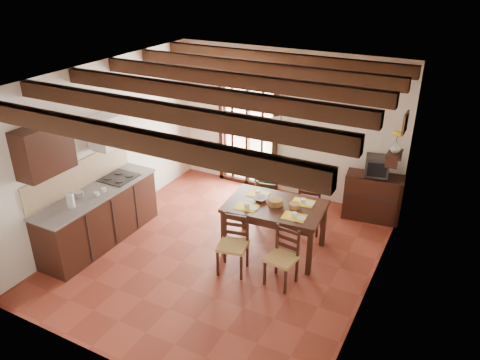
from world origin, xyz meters
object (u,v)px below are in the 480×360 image
Objects in this scene: pendant_lamp at (281,125)px; chair_near_left at (233,254)px; kitchen_counter at (99,216)px; dining_table at (275,211)px; chair_near_right at (281,267)px; crt_tv at (377,166)px; chair_far_left at (268,209)px; potted_plant at (267,172)px; chair_far_right at (310,217)px; sideboard at (373,197)px.

chair_near_left is at bearing -109.17° from pendant_lamp.
kitchen_counter is 2.85m from dining_table.
pendant_lamp is (-0.44, 0.83, 1.81)m from chair_near_right.
chair_near_right is at bearing -62.21° from pendant_lamp.
kitchen_counter reaches higher than chair_near_right.
crt_tv reaches higher than dining_table.
kitchen_counter is at bearing 30.93° from chair_far_left.
pendant_lamp reaches higher than chair_near_right.
chair_near_left is at bearing -132.12° from crt_tv.
potted_plant reaches higher than chair_far_left.
pendant_lamp is at bearing 125.20° from chair_near_right.
dining_table is 1.73m from potted_plant.
chair_near_right reaches higher than dining_table.
kitchen_counter is 2.65× the size of chair_far_right.
pendant_lamp reaches higher than potted_plant.
kitchen_counter is at bearing -155.59° from pendant_lamp.
dining_table is 1.83× the size of chair_near_right.
crt_tv is (1.44, 2.53, 0.74)m from chair_near_left.
pendant_lamp reaches higher than crt_tv.
potted_plant is (-1.96, -0.23, 0.16)m from sideboard.
sideboard is at bearing 36.96° from kitchen_counter.
chair_near_left is at bearing -167.91° from chair_near_right.
dining_table is 0.96m from chair_far_left.
kitchen_counter reaches higher than sideboard.
kitchen_counter is at bearing -155.45° from crt_tv.
crt_tv is at bearing -97.21° from sideboard.
kitchen_counter is 3.30m from pendant_lamp.
potted_plant is at bearing 126.96° from chair_near_right.
kitchen_counter is 2.49× the size of chair_near_left.
potted_plant is at bearing 179.42° from sideboard.
chair_near_left is 0.75m from chair_near_right.
dining_table is at bearing -90.00° from pendant_lamp.
chair_near_left is (-0.31, -0.80, -0.43)m from dining_table.
chair_far_right is at bearing 57.02° from chair_near_left.
pendant_lamp is (0.44, -0.63, 1.81)m from chair_far_left.
kitchen_counter is 3.16m from potted_plant.
sideboard is (0.69, 2.47, 0.14)m from chair_near_right.
chair_near_right is at bearing -6.98° from chair_near_left.
chair_far_right is (0.31, 0.80, -0.44)m from dining_table.
dining_table is at bearing 22.57° from kitchen_counter.
kitchen_counter is 2.34m from chair_near_left.
chair_near_right is (0.44, -0.73, -0.44)m from dining_table.
dining_table is 1.86× the size of pendant_lamp.
sideboard is 2.59m from pendant_lamp.
chair_far_left is 2.00m from crt_tv.
potted_plant is at bearing -37.17° from chair_far_right.
chair_near_right is 1.88× the size of crt_tv.
chair_near_right is 0.88× the size of sideboard.
sideboard is 1.16× the size of pendant_lamp.
pendant_lamp is (-1.13, -1.63, 1.06)m from crt_tv.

